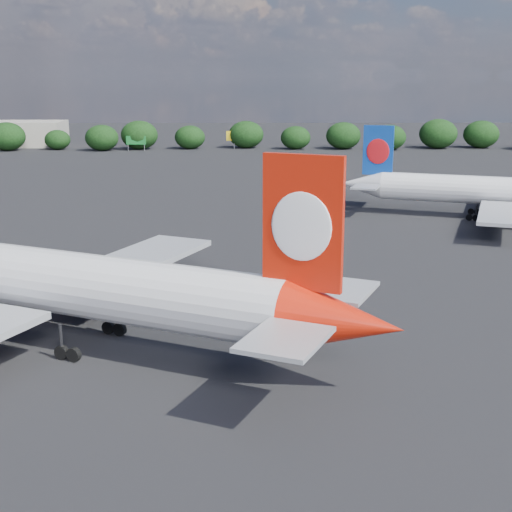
{
  "coord_description": "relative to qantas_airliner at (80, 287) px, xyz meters",
  "views": [
    {
      "loc": [
        15.05,
        -44.4,
        22.28
      ],
      "look_at": [
        16.0,
        12.0,
        8.0
      ],
      "focal_mm": 50.0,
      "sensor_mm": 36.0,
      "label": 1
    }
  ],
  "objects": [
    {
      "name": "china_southern_airliner",
      "position": [
        51.58,
        55.35,
        -0.81
      ],
      "size": [
        42.86,
        41.2,
        14.42
      ],
      "color": "silver",
      "rests_on": "ground"
    },
    {
      "name": "billboard_yellow",
      "position": [
        10.69,
        169.19,
        -1.34
      ],
      "size": [
        5.0,
        0.3,
        5.5
      ],
      "color": "gold",
      "rests_on": "ground"
    },
    {
      "name": "horizon_treeline",
      "position": [
        20.61,
        166.69,
        -1.09
      ],
      "size": [
        204.57,
        17.29,
        9.23
      ],
      "color": "black",
      "rests_on": "ground"
    },
    {
      "name": "qantas_airliner",
      "position": [
        0.0,
        0.0,
        0.0
      ],
      "size": [
        49.58,
        47.82,
        17.09
      ],
      "color": "silver",
      "rests_on": "ground"
    },
    {
      "name": "ground",
      "position": [
        -1.31,
        47.19,
        -5.2
      ],
      "size": [
        500.0,
        500.0,
        0.0
      ],
      "primitive_type": "plane",
      "color": "black",
      "rests_on": "ground"
    },
    {
      "name": "highway_sign",
      "position": [
        -19.31,
        163.19,
        -2.08
      ],
      "size": [
        6.0,
        0.3,
        4.5
      ],
      "color": "#125D22",
      "rests_on": "ground"
    }
  ]
}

